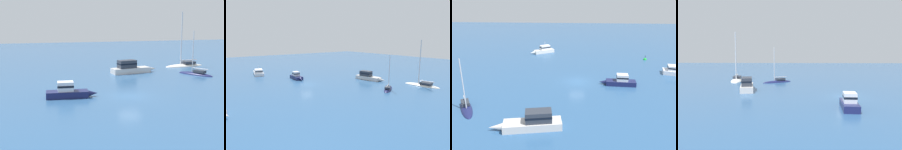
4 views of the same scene
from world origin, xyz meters
TOP-DOWN VIEW (x-y plane):
  - ground_plane at (0.00, 0.00)m, footprint 160.00×160.00m
  - powerboat at (4.73, 14.72)m, footprint 8.06×3.05m
  - launch at (-19.02, -4.80)m, footprint 8.59×3.80m
  - launch_1 at (-6.94, 0.99)m, footprint 5.89×2.00m
  - sailboat at (14.19, 10.69)m, footprint 4.26×5.82m
  - sailboat_1 at (16.51, 19.26)m, footprint 7.86×3.12m

SIDE VIEW (x-z plane):
  - ground_plane at x=0.00m, z-range 0.00..0.00m
  - sailboat at x=14.19m, z-range -3.51..3.76m
  - sailboat_1 at x=16.51m, z-range -4.96..5.32m
  - launch at x=-19.02m, z-range -0.65..2.01m
  - launch_1 at x=-6.94m, z-range -0.24..1.60m
  - powerboat at x=4.73m, z-range -0.25..1.89m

